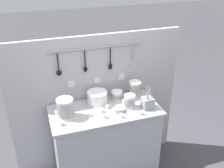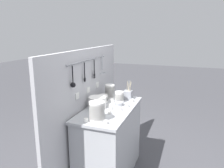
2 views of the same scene
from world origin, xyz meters
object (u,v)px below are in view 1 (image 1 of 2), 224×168
steel_mixing_bowl (119,109)px  cup_by_caddy (62,123)px  bowl_stack_short_front (130,101)px  bowl_stack_tall_left (65,108)px  bowl_stack_wide_centre (135,89)px  cup_edge_far (121,116)px  plate_stack (97,98)px  cutlery_caddy (148,103)px  cup_back_left (89,114)px  cup_back_right (56,112)px  cup_beside_plates (124,102)px  cup_mid_row (105,116)px  cup_centre (107,107)px  bowl_stack_nested_right (117,95)px  cup_front_right (141,113)px  cup_front_left (102,110)px

steel_mixing_bowl → cup_by_caddy: 0.60m
bowl_stack_short_front → bowl_stack_tall_left: bearing=177.2°
bowl_stack_wide_centre → cup_edge_far: (-0.28, -0.34, -0.08)m
plate_stack → cutlery_caddy: cutlery_caddy is taller
cup_back_left → cup_by_caddy: bearing=-166.6°
steel_mixing_bowl → cup_back_right: (-0.62, 0.16, -0.00)m
cup_back_right → cup_by_caddy: bearing=-83.5°
cup_beside_plates → cup_mid_row: size_ratio=1.00×
bowl_stack_short_front → cup_centre: bowl_stack_short_front is taller
bowl_stack_nested_right → bowl_stack_tall_left: bearing=-164.2°
plate_stack → cup_by_caddy: 0.51m
cup_front_right → cup_back_left: size_ratio=1.00×
cup_mid_row → cup_front_right: same height
plate_stack → cup_back_left: plate_stack is taller
bowl_stack_wide_centre → cup_centre: size_ratio=4.59×
cup_back_right → cup_edge_far: same height
cup_mid_row → bowl_stack_tall_left: bearing=158.3°
cup_edge_far → bowl_stack_wide_centre: bearing=50.2°
bowl_stack_wide_centre → cup_front_right: (-0.07, -0.35, -0.08)m
cup_front_left → cup_back_left: bearing=-166.2°
steel_mixing_bowl → cutlery_caddy: (0.30, -0.03, 0.04)m
bowl_stack_tall_left → cup_front_right: (0.72, -0.20, -0.08)m
cup_front_left → cup_mid_row: 0.12m
steel_mixing_bowl → cup_front_right: bearing=-33.4°
bowl_stack_tall_left → plate_stack: size_ratio=0.94×
cup_back_left → bowl_stack_wide_centre: bearing=20.0°
cup_centre → cup_mid_row: size_ratio=1.00×
bowl_stack_short_front → cup_back_right: 0.76m
bowl_stack_wide_centre → cutlery_caddy: cutlery_caddy is taller
cup_back_right → cup_mid_row: size_ratio=1.00×
bowl_stack_nested_right → bowl_stack_short_front: (0.07, -0.20, 0.02)m
bowl_stack_tall_left → cup_mid_row: 0.39m
steel_mixing_bowl → cup_centre: (-0.10, 0.09, -0.00)m
bowl_stack_tall_left → plate_stack: bowl_stack_tall_left is taller
cup_back_right → cup_back_left: (0.31, -0.14, 0.00)m
cutlery_caddy → cup_front_right: size_ratio=6.40×
bowl_stack_nested_right → cup_mid_row: (-0.23, -0.31, -0.03)m
cup_beside_plates → cup_front_right: same height
bowl_stack_tall_left → cup_centre: bowl_stack_tall_left is taller
plate_stack → cup_by_caddy: size_ratio=5.14×
steel_mixing_bowl → cup_front_left: 0.18m
bowl_stack_short_front → cup_back_right: (-0.75, 0.12, -0.05)m
bowl_stack_nested_right → cup_back_left: size_ratio=2.91×
bowl_stack_short_front → cup_by_caddy: size_ratio=3.43×
bowl_stack_wide_centre → cup_beside_plates: bowl_stack_wide_centre is taller
cup_beside_plates → cup_front_right: 0.27m
cup_back_right → cup_edge_far: size_ratio=1.00×
cup_by_caddy → cup_front_left: 0.43m
cup_front_right → bowl_stack_short_front: bearing=110.1°
bowl_stack_wide_centre → cup_by_caddy: bowl_stack_wide_centre is taller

